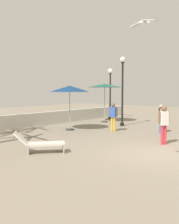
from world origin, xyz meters
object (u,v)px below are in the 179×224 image
object	(u,v)px
patio_umbrella_1	(70,89)
guest_1	(161,116)
lamp_post_1	(123,83)
lamp_post_0	(110,85)
guest_0	(164,121)
lounge_chair_0	(39,143)
seagull_0	(144,23)
patio_umbrella_0	(105,86)
guest_2	(113,114)

from	to	relation	value
patio_umbrella_1	guest_1	xyz separation A→B (m)	(2.38, -4.68, -1.47)
lamp_post_1	patio_umbrella_1	bearing A→B (deg)	158.26
patio_umbrella_1	lamp_post_0	bearing A→B (deg)	14.10
patio_umbrella_1	guest_0	distance (m)	6.27
lamp_post_1	guest_1	bearing A→B (deg)	-110.12
guest_0	lounge_chair_0	bearing A→B (deg)	146.36
lamp_post_0	seagull_0	distance (m)	14.86
patio_umbrella_1	lamp_post_1	world-z (taller)	lamp_post_1
lounge_chair_0	guest_1	world-z (taller)	guest_1
guest_1	seagull_0	world-z (taller)	seagull_0
patio_umbrella_0	lounge_chair_0	bearing A→B (deg)	-157.77
lamp_post_1	guest_1	world-z (taller)	lamp_post_1
patio_umbrella_0	seagull_0	distance (m)	12.75
lamp_post_1	guest_2	distance (m)	3.09
patio_umbrella_1	patio_umbrella_0	bearing A→B (deg)	9.52
lounge_chair_0	lamp_post_0	bearing A→B (deg)	22.50
patio_umbrella_1	lounge_chair_0	xyz separation A→B (m)	(-4.95, -3.12, -2.05)
patio_umbrella_1	guest_0	bearing A→B (deg)	-94.50
guest_0	guest_1	size ratio (longest dim) A/B	1.06
patio_umbrella_0	guest_2	xyz separation A→B (m)	(-3.30, -3.02, -1.72)
lamp_post_1	lounge_chair_0	world-z (taller)	lamp_post_1
guest_1	guest_2	bearing A→B (deg)	114.69
guest_0	guest_1	distance (m)	3.19
lounge_chair_0	guest_2	bearing A→B (deg)	7.92
lamp_post_1	guest_2	xyz separation A→B (m)	(-2.31, -0.83, -1.88)
patio_umbrella_0	patio_umbrella_1	xyz separation A→B (m)	(-4.56, -0.77, -0.27)
patio_umbrella_1	lounge_chair_0	distance (m)	6.20
patio_umbrella_1	guest_2	size ratio (longest dim) A/B	1.65
patio_umbrella_1	guest_2	bearing A→B (deg)	-60.75
patio_umbrella_0	guest_2	size ratio (longest dim) A/B	1.80
patio_umbrella_1	seagull_0	distance (m)	9.18
guest_0	guest_1	world-z (taller)	guest_0
lamp_post_0	guest_2	xyz separation A→B (m)	(-5.32, -3.91, -1.84)
guest_0	lamp_post_1	bearing A→B (deg)	49.07
patio_umbrella_0	lamp_post_0	bearing A→B (deg)	23.73
guest_0	guest_2	distance (m)	4.21
lamp_post_0	seagull_0	xyz separation A→B (m)	(-11.66, -9.13, 1.26)
lamp_post_0	guest_1	bearing A→B (deg)	-123.61
guest_1	seagull_0	xyz separation A→B (m)	(-7.44, -2.79, 3.13)
guest_1	patio_umbrella_0	bearing A→B (deg)	68.12
lamp_post_1	guest_0	distance (m)	6.45
lamp_post_1	seagull_0	size ratio (longest dim) A/B	4.93
guest_1	seagull_0	size ratio (longest dim) A/B	1.72
lamp_post_1	guest_0	xyz separation A→B (m)	(-4.05, -4.67, -1.84)
patio_umbrella_1	guest_1	distance (m)	5.45
seagull_0	lamp_post_1	bearing A→B (deg)	35.00
guest_2	patio_umbrella_0	bearing A→B (deg)	42.50
patio_umbrella_0	lounge_chair_0	world-z (taller)	patio_umbrella_0
patio_umbrella_1	lounge_chair_0	world-z (taller)	patio_umbrella_1
patio_umbrella_0	lamp_post_1	xyz separation A→B (m)	(-0.99, -2.19, 0.16)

